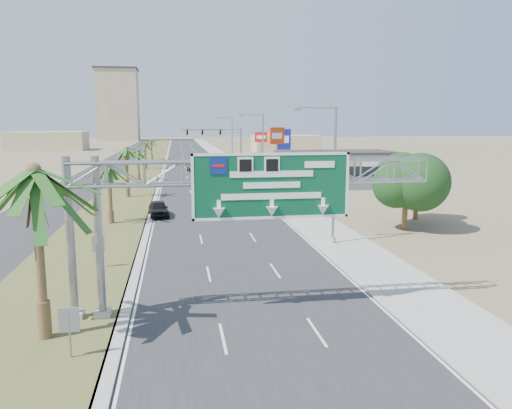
{
  "coord_description": "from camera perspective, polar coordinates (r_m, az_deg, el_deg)",
  "views": [
    {
      "loc": [
        -3.72,
        -12.4,
        8.81
      ],
      "look_at": [
        0.72,
        15.36,
        4.2
      ],
      "focal_mm": 35.0,
      "sensor_mm": 36.0,
      "label": 1
    }
  ],
  "objects": [
    {
      "name": "median_grass",
      "position": [
        122.87,
        -12.05,
        5.02
      ],
      "size": [
        7.0,
        300.0,
        0.12
      ],
      "primitive_type": "cube",
      "color": "#4F5927",
      "rests_on": "ground"
    },
    {
      "name": "car_far",
      "position": [
        93.33,
        -7.17,
        4.27
      ],
      "size": [
        2.72,
        5.27,
        1.46
      ],
      "primitive_type": "imported",
      "rotation": [
        0.0,
        0.0,
        -0.14
      ],
      "color": "black",
      "rests_on": "ground"
    },
    {
      "name": "car_right_lane",
      "position": [
        83.1,
        -5.11,
        3.76
      ],
      "size": [
        2.85,
        5.99,
        1.65
      ],
      "primitive_type": "imported",
      "rotation": [
        0.0,
        0.0,
        -0.02
      ],
      "color": "gray",
      "rests_on": "ground"
    },
    {
      "name": "sign_gantry",
      "position": [
        22.65,
        -2.29,
        2.32
      ],
      "size": [
        16.75,
        1.24,
        7.5
      ],
      "color": "gray",
      "rests_on": "ground"
    },
    {
      "name": "palm_near",
      "position": [
        21.21,
        -24.07,
        3.42
      ],
      "size": [
        5.7,
        5.7,
        8.35
      ],
      "color": "brown",
      "rests_on": "ground"
    },
    {
      "name": "pole_sign_blue",
      "position": [
        73.57,
        3.2,
        7.17
      ],
      "size": [
        2.02,
        0.5,
        8.13
      ],
      "color": "gray",
      "rests_on": "ground"
    },
    {
      "name": "building_distant_left",
      "position": [
        177.37,
        -22.71,
        6.72
      ],
      "size": [
        24.0,
        14.0,
        6.0
      ],
      "primitive_type": "cube",
      "color": "tan",
      "rests_on": "ground"
    },
    {
      "name": "car_mid_lane",
      "position": [
        63.04,
        -5.84,
        1.98
      ],
      "size": [
        2.37,
        5.13,
        1.63
      ],
      "primitive_type": "imported",
      "rotation": [
        0.0,
        0.0,
        -0.13
      ],
      "color": "maroon",
      "rests_on": "ground"
    },
    {
      "name": "oak_near",
      "position": [
        42.93,
        16.84,
        3.19
      ],
      "size": [
        4.5,
        4.5,
        6.8
      ],
      "color": "brown",
      "rests_on": "ground"
    },
    {
      "name": "opposing_road",
      "position": [
        123.43,
        -15.3,
        4.9
      ],
      "size": [
        8.0,
        300.0,
        0.02
      ],
      "primitive_type": "cube",
      "color": "#28282B",
      "rests_on": "ground"
    },
    {
      "name": "streetlight_near",
      "position": [
        36.36,
        8.62,
        2.71
      ],
      "size": [
        3.27,
        0.44,
        10.0
      ],
      "color": "gray",
      "rests_on": "ground"
    },
    {
      "name": "palm_row_e",
      "position": [
        97.64,
        -12.57,
        6.91
      ],
      "size": [
        3.99,
        3.99,
        6.15
      ],
      "color": "brown",
      "rests_on": "ground"
    },
    {
      "name": "palm_row_c",
      "position": [
        60.76,
        -14.62,
        6.04
      ],
      "size": [
        3.99,
        3.99,
        6.75
      ],
      "color": "brown",
      "rests_on": "ground"
    },
    {
      "name": "signal_mast",
      "position": [
        84.93,
        -3.09,
        6.63
      ],
      "size": [
        10.28,
        0.71,
        8.0
      ],
      "color": "gray",
      "rests_on": "ground"
    },
    {
      "name": "store_building",
      "position": [
        82.79,
        9.07,
        4.48
      ],
      "size": [
        18.0,
        10.0,
        4.0
      ],
      "primitive_type": "cube",
      "color": "tan",
      "rests_on": "ground"
    },
    {
      "name": "palm_row_d",
      "position": [
        78.74,
        -13.36,
        5.86
      ],
      "size": [
        3.99,
        3.99,
        5.45
      ],
      "color": "brown",
      "rests_on": "ground"
    },
    {
      "name": "pole_sign_red_near",
      "position": [
        72.1,
        2.4,
        7.5
      ],
      "size": [
        2.33,
        1.2,
        8.38
      ],
      "color": "gray",
      "rests_on": "ground"
    },
    {
      "name": "tower_distant",
      "position": [
        264.06,
        -15.52,
        10.87
      ],
      "size": [
        20.0,
        16.0,
        35.0
      ],
      "primitive_type": "cube",
      "color": "gray",
      "rests_on": "ground"
    },
    {
      "name": "streetlight_far",
      "position": [
        101.09,
        -2.85,
        6.97
      ],
      "size": [
        3.27,
        0.44,
        10.0
      ],
      "color": "gray",
      "rests_on": "ground"
    },
    {
      "name": "sidewalk_right",
      "position": [
        123.32,
        -3.4,
        5.22
      ],
      "size": [
        4.0,
        300.0,
        0.1
      ],
      "primitive_type": "cube",
      "color": "#9E9B93",
      "rests_on": "ground"
    },
    {
      "name": "streetlight_mid",
      "position": [
        65.47,
        0.62,
        5.71
      ],
      "size": [
        3.27,
        0.44,
        10.0
      ],
      "color": "gray",
      "rests_on": "ground"
    },
    {
      "name": "car_left_lane",
      "position": [
        48.25,
        -11.08,
        -0.48
      ],
      "size": [
        2.23,
        4.57,
        1.5
      ],
      "primitive_type": "imported",
      "rotation": [
        0.0,
        0.0,
        0.11
      ],
      "color": "black",
      "rests_on": "ground"
    },
    {
      "name": "median_signback_b",
      "position": [
        31.64,
        -17.57,
        -4.58
      ],
      "size": [
        0.75,
        0.08,
        2.08
      ],
      "color": "gray",
      "rests_on": "ground"
    },
    {
      "name": "road",
      "position": [
        122.77,
        -7.36,
        5.13
      ],
      "size": [
        12.0,
        300.0,
        0.02
      ],
      "primitive_type": "cube",
      "color": "#28282B",
      "rests_on": "ground"
    },
    {
      "name": "pole_sign_red_far",
      "position": [
        89.06,
        0.57,
        7.38
      ],
      "size": [
        2.21,
        0.81,
        7.41
      ],
      "color": "gray",
      "rests_on": "ground"
    },
    {
      "name": "palm_row_f",
      "position": [
        122.6,
        -11.89,
        7.2
      ],
      "size": [
        3.99,
        3.99,
        5.75
      ],
      "color": "brown",
      "rests_on": "ground"
    },
    {
      "name": "median_signback_a",
      "position": [
        20.23,
        -20.57,
        -12.64
      ],
      "size": [
        0.75,
        0.08,
        2.08
      ],
      "color": "gray",
      "rests_on": "ground"
    },
    {
      "name": "oak_far",
      "position": [
        47.9,
        17.95,
        2.88
      ],
      "size": [
        3.5,
        3.5,
        5.6
      ],
      "color": "brown",
      "rests_on": "ground"
    },
    {
      "name": "building_distant_right",
      "position": [
        156.21,
        3.41,
        6.98
      ],
      "size": [
        20.0,
        12.0,
        5.0
      ],
      "primitive_type": "cube",
      "color": "tan",
      "rests_on": "ground"
    },
    {
      "name": "palm_row_b",
      "position": [
        44.94,
        -16.48,
        3.94
      ],
      "size": [
        3.99,
        3.99,
        5.95
      ],
      "color": "brown",
      "rests_on": "ground"
    }
  ]
}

